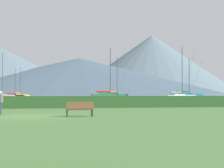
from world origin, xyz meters
name	(u,v)px	position (x,y,z in m)	size (l,w,h in m)	color
ground_plane	(26,117)	(0.00, 0.00, 0.00)	(1000.00, 1000.00, 0.00)	#477038
harbor_water	(60,96)	(0.00, 137.00, 0.00)	(320.00, 246.00, 0.00)	gray
hedge_line	(40,102)	(0.00, 11.00, 0.60)	(80.00, 1.20, 1.20)	#284C23
sailboat_slip_0	(116,96)	(16.98, 68.16, 0.69)	(8.15, 2.44, 11.81)	navy
sailboat_slip_1	(108,96)	(12.54, 51.85, 0.73)	(8.73, 2.69, 11.97)	#236B38
sailboat_slip_2	(180,97)	(26.61, 42.24, 0.64)	(7.53, 2.78, 11.25)	white
sailboat_slip_3	(187,96)	(33.43, 55.10, 0.74)	(9.00, 2.83, 10.37)	#19707A
sailboat_slip_4	(0,96)	(-13.58, 61.27, 0.66)	(7.68, 2.46, 11.64)	#9E9EA3
sailboat_slip_6	(19,95)	(-12.83, 88.72, 0.57)	(6.83, 3.01, 9.91)	gold
sailboat_slip_7	(14,96)	(-12.66, 75.98, 0.56)	(6.80, 2.58, 9.13)	black
park_bench_near_path	(80,108)	(3.39, -0.59, 0.53)	(1.80, 0.62, 0.95)	brown
person_seated_viewer	(1,101)	(-1.92, 1.72, 0.97)	(0.36, 0.56, 1.65)	#2D3347
distant_hill_west_ridge	(79,76)	(17.93, 309.17, 18.98)	(298.77, 298.77, 37.95)	#425666
distant_hill_central_peak	(0,71)	(-63.75, 313.76, 24.09)	(201.86, 201.86, 48.18)	slate
distant_hill_east_ridge	(152,64)	(126.68, 412.36, 42.09)	(238.36, 238.36, 84.19)	slate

